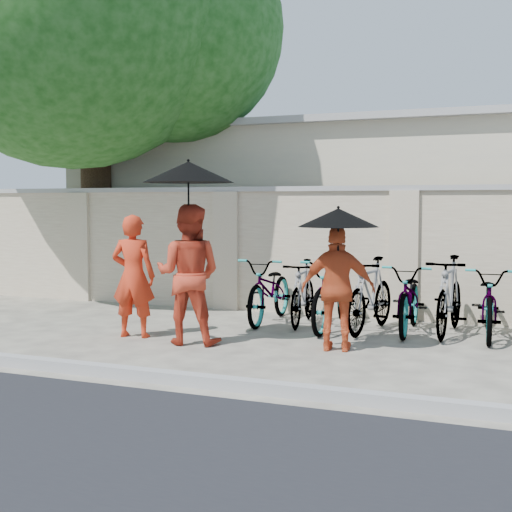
% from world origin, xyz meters
% --- Properties ---
extents(ground, '(80.00, 80.00, 0.00)m').
position_xyz_m(ground, '(0.00, 0.00, 0.00)').
color(ground, '#ABA692').
extents(kerb, '(40.00, 0.16, 0.12)m').
position_xyz_m(kerb, '(0.00, -1.70, 0.06)').
color(kerb, '#979797').
rests_on(kerb, ground).
extents(compound_wall, '(20.00, 0.30, 2.00)m').
position_xyz_m(compound_wall, '(1.00, 3.20, 1.00)').
color(compound_wall, beige).
rests_on(compound_wall, ground).
extents(building_behind, '(14.00, 6.00, 3.20)m').
position_xyz_m(building_behind, '(2.00, 7.00, 1.60)').
color(building_behind, beige).
rests_on(building_behind, ground).
extents(shade_tree, '(6.70, 6.20, 8.20)m').
position_xyz_m(shade_tree, '(-3.66, 2.97, 5.10)').
color(shade_tree, brown).
rests_on(shade_tree, ground).
extents(monk_left, '(0.67, 0.50, 1.66)m').
position_xyz_m(monk_left, '(-1.11, 0.31, 0.83)').
color(monk_left, red).
rests_on(monk_left, ground).
extents(monk_center, '(0.98, 0.82, 1.80)m').
position_xyz_m(monk_center, '(-0.21, 0.18, 0.90)').
color(monk_center, '#B8341E').
rests_on(monk_center, ground).
extents(parasol_center, '(1.15, 1.15, 1.31)m').
position_xyz_m(parasol_center, '(-0.16, 0.10, 2.20)').
color(parasol_center, black).
rests_on(parasol_center, ground).
extents(monk_right, '(0.95, 0.53, 1.53)m').
position_xyz_m(monk_right, '(1.69, 0.48, 0.77)').
color(monk_right, '#C74C24').
rests_on(monk_right, ground).
extents(parasol_right, '(0.98, 0.98, 0.88)m').
position_xyz_m(parasol_right, '(1.71, 0.40, 1.63)').
color(parasol_right, black).
rests_on(parasol_right, ground).
extents(bike_0, '(0.79, 1.94, 1.00)m').
position_xyz_m(bike_0, '(0.17, 2.10, 0.50)').
color(bike_0, slate).
rests_on(bike_0, ground).
extents(bike_1, '(0.66, 1.66, 0.97)m').
position_xyz_m(bike_1, '(0.70, 2.08, 0.48)').
color(bike_1, slate).
rests_on(bike_1, ground).
extents(bike_2, '(0.70, 1.95, 1.02)m').
position_xyz_m(bike_2, '(1.23, 1.90, 0.51)').
color(bike_2, slate).
rests_on(bike_2, ground).
extents(bike_3, '(0.69, 1.79, 1.05)m').
position_xyz_m(bike_3, '(1.76, 1.90, 0.52)').
color(bike_3, slate).
rests_on(bike_3, ground).
extents(bike_4, '(0.77, 1.90, 0.98)m').
position_xyz_m(bike_4, '(2.29, 2.04, 0.49)').
color(bike_4, slate).
rests_on(bike_4, ground).
extents(bike_5, '(0.58, 1.83, 1.09)m').
position_xyz_m(bike_5, '(2.82, 2.05, 0.54)').
color(bike_5, slate).
rests_on(bike_5, ground).
extents(bike_6, '(0.81, 1.91, 0.97)m').
position_xyz_m(bike_6, '(3.35, 2.06, 0.49)').
color(bike_6, slate).
rests_on(bike_6, ground).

